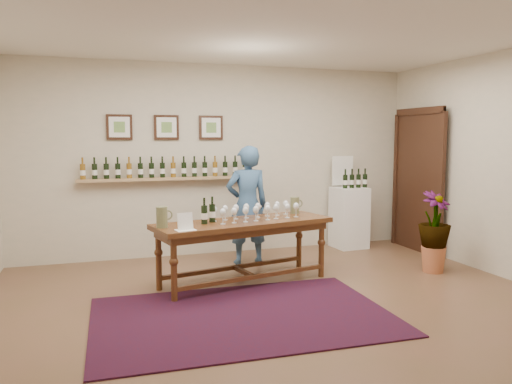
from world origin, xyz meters
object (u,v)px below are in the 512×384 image
object	(u,v)px
display_pedestal	(349,217)
person	(247,205)
tasting_table	(244,230)
potted_plant	(434,232)

from	to	relation	value
display_pedestal	person	bearing A→B (deg)	-165.95
tasting_table	person	bearing A→B (deg)	58.48
tasting_table	potted_plant	xyz separation A→B (m)	(2.48, -0.29, -0.11)
tasting_table	person	xyz separation A→B (m)	(0.32, 0.91, 0.17)
person	display_pedestal	bearing A→B (deg)	-164.75
person	tasting_table	bearing A→B (deg)	71.68
potted_plant	person	world-z (taller)	person
potted_plant	person	distance (m)	2.48
tasting_table	display_pedestal	size ratio (longest dim) A/B	2.34
potted_plant	person	size ratio (longest dim) A/B	0.56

